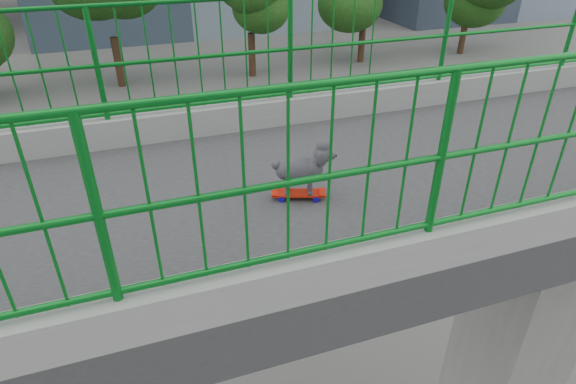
# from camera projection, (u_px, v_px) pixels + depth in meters

# --- Properties ---
(road) EXTENTS (18.00, 90.00, 0.02)m
(road) POSITION_uv_depth(u_px,v_px,m) (22.00, 209.00, 16.93)
(road) COLOR black
(road) RESTS_ON ground
(street_trees) EXTENTS (5.30, 60.40, 7.26)m
(street_trees) POSITION_uv_depth(u_px,v_px,m) (50.00, 6.00, 25.41)
(street_trees) COLOR black
(street_trees) RESTS_ON ground
(skateboard) EXTENTS (0.28, 0.48, 0.06)m
(skateboard) POSITION_uv_depth(u_px,v_px,m) (299.00, 194.00, 4.12)
(skateboard) COLOR red
(skateboard) RESTS_ON footbridge
(poodle) EXTENTS (0.33, 0.52, 0.45)m
(poodle) POSITION_uv_depth(u_px,v_px,m) (302.00, 167.00, 3.99)
(poodle) COLOR #2B282D
(poodle) RESTS_ON skateboard
(car_0) EXTENTS (1.85, 4.61, 1.57)m
(car_0) POSITION_uv_depth(u_px,v_px,m) (231.00, 279.00, 12.55)
(car_0) COLOR black
(car_0) RESTS_ON ground
(car_5) EXTENTS (1.61, 4.61, 1.52)m
(car_5) POSITION_uv_depth(u_px,v_px,m) (429.00, 236.00, 14.27)
(car_5) COLOR #B60C07
(car_5) RESTS_ON ground
(car_6) EXTENTS (2.58, 5.60, 1.56)m
(car_6) POSITION_uv_depth(u_px,v_px,m) (187.00, 220.00, 14.96)
(car_6) COLOR black
(car_6) RESTS_ON ground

